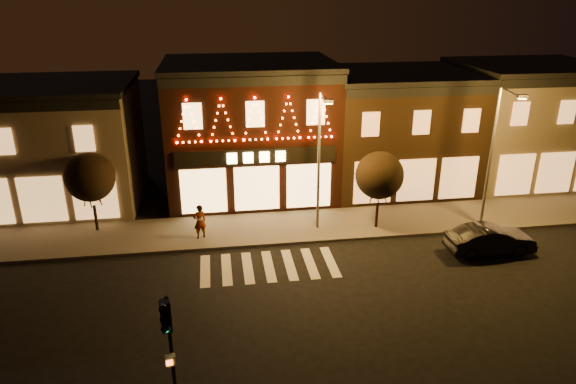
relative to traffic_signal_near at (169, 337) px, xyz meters
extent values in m
plane|color=black|center=(3.82, 5.04, -3.15)|extent=(120.00, 120.00, 0.00)
cube|color=#47423D|center=(5.82, 13.04, -3.07)|extent=(44.00, 4.00, 0.15)
cube|color=brown|center=(-9.18, 19.04, 0.35)|extent=(12.00, 8.00, 7.00)
cube|color=black|center=(-9.18, 19.04, 4.00)|extent=(12.20, 8.20, 0.30)
cube|color=black|center=(3.82, 19.04, 0.85)|extent=(10.00, 8.00, 8.00)
cube|color=black|center=(3.82, 19.04, 5.00)|extent=(10.20, 8.20, 0.30)
cube|color=black|center=(3.82, 14.99, 4.60)|extent=(10.00, 0.25, 0.50)
cube|color=black|center=(3.82, 14.94, 0.45)|extent=(9.00, 0.15, 0.90)
cube|color=#FFD87F|center=(3.82, 14.84, 0.45)|extent=(3.40, 0.08, 0.60)
cube|color=#362312|center=(13.32, 19.04, 0.45)|extent=(9.00, 8.00, 7.20)
cube|color=black|center=(13.32, 19.04, 4.20)|extent=(9.20, 8.20, 0.30)
cube|color=black|center=(13.32, 14.99, 3.80)|extent=(9.00, 0.25, 0.50)
cube|color=brown|center=(22.32, 19.04, 0.60)|extent=(9.00, 8.00, 7.50)
cube|color=black|center=(22.32, 19.04, 4.50)|extent=(9.20, 8.20, 0.30)
cube|color=black|center=(22.32, 14.99, 4.10)|extent=(9.00, 0.25, 0.50)
cylinder|color=black|center=(0.02, 0.13, -0.87)|extent=(0.11, 0.11, 4.25)
cube|color=black|center=(-0.01, -0.07, 0.75)|extent=(0.34, 0.32, 0.97)
cylinder|color=#19FF72|center=(-0.04, -0.21, 0.42)|extent=(0.21, 0.09, 0.20)
cube|color=beige|center=(-0.01, -0.05, -0.78)|extent=(0.33, 0.25, 0.31)
cylinder|color=#59595E|center=(6.90, 12.66, 0.69)|extent=(0.15, 0.15, 7.37)
cylinder|color=#59595E|center=(6.94, 11.93, 4.28)|extent=(0.18, 1.48, 0.09)
cube|color=#59595E|center=(6.98, 11.19, 4.24)|extent=(0.47, 0.28, 0.17)
cube|color=orange|center=(6.98, 11.19, 4.13)|extent=(0.36, 0.20, 0.05)
cylinder|color=#59595E|center=(15.88, 11.64, 0.77)|extent=(0.15, 0.15, 7.54)
cylinder|color=#59595E|center=(16.02, 10.90, 4.45)|extent=(0.38, 1.50, 0.09)
cube|color=#59595E|center=(16.16, 10.16, 4.40)|extent=(0.51, 0.35, 0.17)
cube|color=orange|center=(16.16, 10.16, 4.30)|extent=(0.39, 0.25, 0.05)
cylinder|color=black|center=(-4.95, 14.05, -2.29)|extent=(0.16, 0.16, 1.41)
sphere|color=black|center=(-4.95, 14.05, 0.03)|extent=(2.58, 2.58, 2.58)
cylinder|color=black|center=(10.10, 12.25, -2.30)|extent=(0.15, 0.15, 1.39)
sphere|color=black|center=(10.10, 12.25, -0.01)|extent=(2.55, 2.55, 2.55)
imported|color=black|center=(14.85, 8.82, -2.43)|extent=(4.37, 1.59, 1.43)
imported|color=gray|center=(0.60, 12.29, -2.07)|extent=(0.79, 0.67, 1.85)
camera|label=1|loc=(1.60, -12.51, 9.23)|focal=32.34mm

